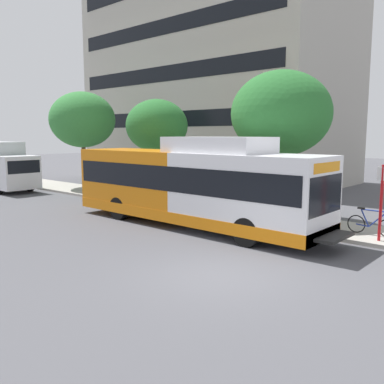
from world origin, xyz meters
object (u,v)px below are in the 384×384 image
(transit_bus, at_px, (191,185))
(bus_stop_sign_pole, at_px, (381,197))
(bicycle_parked, at_px, (372,224))
(street_tree_far_block, at_px, (83,120))
(street_tree_mid_block, at_px, (157,126))
(street_tree_near_stop, at_px, (281,114))

(transit_bus, xyz_separation_m, bus_stop_sign_pole, (2.10, -6.74, -0.05))
(bicycle_parked, distance_m, street_tree_far_block, 20.14)
(bicycle_parked, relative_size, street_tree_far_block, 0.27)
(street_tree_mid_block, bearing_deg, street_tree_near_stop, -92.25)
(transit_bus, height_order, street_tree_far_block, street_tree_far_block)
(bus_stop_sign_pole, relative_size, street_tree_mid_block, 0.47)
(street_tree_mid_block, distance_m, street_tree_far_block, 7.21)
(bus_stop_sign_pole, bearing_deg, street_tree_near_stop, 71.76)
(bus_stop_sign_pole, xyz_separation_m, street_tree_near_stop, (1.59, 4.82, 2.98))
(street_tree_mid_block, height_order, street_tree_far_block, street_tree_far_block)
(transit_bus, xyz_separation_m, street_tree_far_block, (3.88, 13.40, 3.03))
(transit_bus, distance_m, bus_stop_sign_pole, 7.06)
(street_tree_near_stop, xyz_separation_m, street_tree_far_block, (0.19, 15.32, 0.10))
(street_tree_mid_block, xyz_separation_m, street_tree_far_block, (-0.13, 7.19, 0.51))
(bicycle_parked, xyz_separation_m, street_tree_near_stop, (0.93, 4.35, 4.07))
(bus_stop_sign_pole, bearing_deg, street_tree_mid_block, 81.62)
(bicycle_parked, height_order, street_tree_near_stop, street_tree_near_stop)
(transit_bus, relative_size, street_tree_far_block, 1.89)
(bicycle_parked, relative_size, street_tree_mid_block, 0.31)
(street_tree_near_stop, bearing_deg, transit_bus, 152.54)
(transit_bus, distance_m, street_tree_mid_block, 7.81)
(transit_bus, bearing_deg, bicycle_parked, -66.25)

